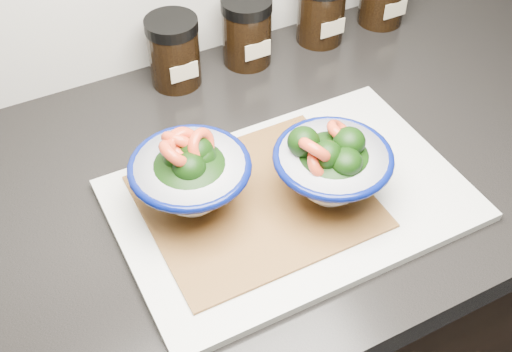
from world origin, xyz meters
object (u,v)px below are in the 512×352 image
cutting_board (291,200)px  spice_jar_c (321,10)px  spice_jar_b (247,31)px  bowl_right (332,166)px  spice_jar_a (174,52)px  bowl_left (191,175)px

cutting_board → spice_jar_c: size_ratio=3.98×
cutting_board → spice_jar_b: bearing=73.2°
bowl_right → spice_jar_b: bearing=81.6°
spice_jar_b → spice_jar_a: bearing=180.0°
bowl_left → spice_jar_a: 0.28m
spice_jar_a → spice_jar_b: (0.13, 0.00, 0.00)m
cutting_board → spice_jar_c: spice_jar_c is taller
cutting_board → bowl_right: (0.05, -0.02, 0.06)m
bowl_left → bowl_right: size_ratio=1.01×
cutting_board → spice_jar_a: 0.32m
cutting_board → spice_jar_c: 0.40m
bowl_left → spice_jar_c: (0.35, 0.27, -0.01)m
cutting_board → spice_jar_b: size_ratio=3.98×
bowl_right → spice_jar_a: 0.34m
cutting_board → bowl_left: size_ratio=2.95×
spice_jar_b → spice_jar_c: 0.14m
spice_jar_a → spice_jar_c: size_ratio=1.00×
cutting_board → bowl_left: bowl_left is taller
bowl_left → bowl_right: 0.18m
bowl_right → spice_jar_c: (0.19, 0.33, -0.01)m
spice_jar_c → bowl_right: bearing=-119.6°
bowl_left → spice_jar_c: bowl_left is taller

